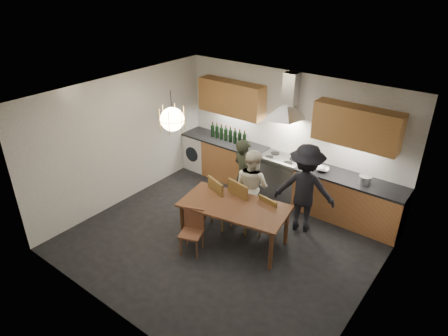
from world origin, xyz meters
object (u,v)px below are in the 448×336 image
Objects in this scene: chair_front at (193,228)px; wine_bottles at (228,134)px; person_mid at (252,186)px; person_right at (305,188)px; dining_table at (234,209)px; chair_back_left at (221,199)px; stock_pot at (365,180)px; mixing_bowl at (322,169)px; person_left at (243,176)px.

chair_front is 2.79m from wine_bottles.
person_right is (0.92, 0.32, 0.12)m from person_mid.
dining_table is 0.57m from chair_back_left.
chair_back_left is (-0.49, 0.26, -0.11)m from dining_table.
chair_front reaches higher than dining_table.
person_right is 1.76× the size of wine_bottles.
person_right is 7.88× the size of stock_pot.
person_right reaches higher than chair_back_left.
dining_table is 7.52× the size of mixing_bowl.
person_right is at bearing -151.60° from person_left.
dining_table is at bearing 138.63° from person_left.
person_mid is at bearing -38.30° from wine_bottles.
wine_bottles is at bearing -36.66° from person_right.
dining_table is at bearing 113.12° from person_mid.
chair_front is at bearing -115.59° from mixing_bowl.
person_left is 0.37m from person_mid.
person_mid is 0.86× the size of person_right.
person_left is at bearing -144.87° from mixing_bowl.
stock_pot is (0.82, -0.01, 0.04)m from mixing_bowl.
chair_back_left is 2.00m from wine_bottles.
stock_pot is (1.56, 1.83, 0.29)m from dining_table.
chair_front is 0.55× the size of person_mid.
person_left is 0.90× the size of person_right.
person_left reaches higher than chair_front.
person_right is at bearing -149.87° from person_mid.
person_left is 5.85× the size of mixing_bowl.
wine_bottles is (-1.38, 1.09, 0.35)m from person_mid.
wine_bottles is at bearing -18.83° from person_left.
dining_table is 1.99m from mixing_bowl.
dining_table is 9.13× the size of stock_pot.
chair_front is at bearing -129.34° from stock_pot.
wine_bottles reaches higher than chair_back_left.
wine_bottles reaches higher than chair_front.
mixing_bowl is 2.29m from wine_bottles.
chair_back_left is 0.74m from person_left.
chair_front is 0.52× the size of person_left.
mixing_bowl is 0.82m from stock_pot.
person_mid is (0.26, 1.39, 0.27)m from chair_front.
stock_pot is at bearing 39.41° from dining_table.
person_left reaches higher than wine_bottles.
person_mid is at bearing 58.49° from chair_front.
dining_table is 2.42m from stock_pot.
chair_back_left reaches higher than chair_front.
stock_pot reaches higher than chair_front.
person_left is at bearing -11.60° from person_right.
person_mid reaches higher than stock_pot.
dining_table is 1.09m from person_left.
mixing_bowl reaches higher than chair_front.
person_right reaches higher than person_mid.
chair_back_left reaches higher than mixing_bowl.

